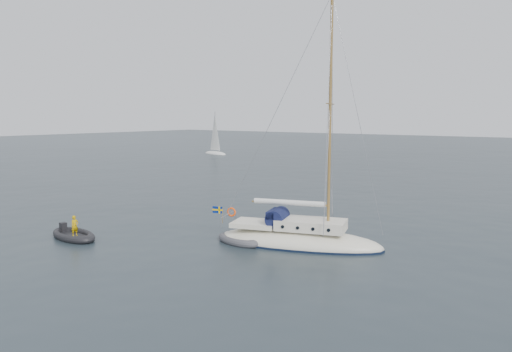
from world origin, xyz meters
The scene contains 5 objects.
ground centered at (0.00, 0.00, 0.00)m, with size 300.00×300.00×0.00m, color black.
sailboat centered at (0.94, 2.49, 1.04)m, with size 9.69×2.90×13.81m.
dinghy centered at (-1.94, 0.88, 0.19)m, with size 3.04×1.37×0.44m.
rib centered at (-10.32, -3.92, 0.22)m, with size 3.83×1.74×1.39m.
distant_yacht_a centered at (-44.28, 47.42, 3.43)m, with size 6.06×3.23×8.04m.
Camera 1 is at (14.89, -20.28, 7.13)m, focal length 35.00 mm.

